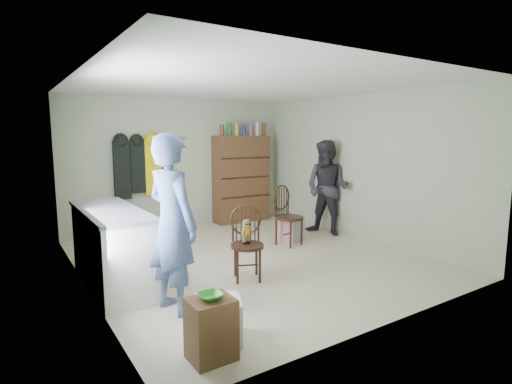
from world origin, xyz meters
TOP-DOWN VIEW (x-y plane):
  - ground_plane at (0.00, 0.00)m, footprint 5.00×5.00m
  - room_walls at (0.00, 0.53)m, footprint 5.00×5.00m
  - counter at (-1.95, 0.00)m, footprint 0.64×1.86m
  - stool at (-1.69, -2.11)m, footprint 0.36×0.31m
  - bowl at (-1.69, -2.11)m, footprint 0.20×0.20m
  - plastic_tub at (-1.50, -1.88)m, footprint 0.51×0.50m
  - chair_front at (-0.47, -0.69)m, footprint 0.55×0.55m
  - chair_far at (0.92, 0.31)m, footprint 0.53×0.53m
  - striped_bag at (1.11, 0.41)m, footprint 0.46×0.41m
  - person_left at (-1.59, -1.07)m, footprint 0.59×0.76m
  - person_right at (1.97, 0.47)m, footprint 0.90×1.01m
  - dresser at (1.25, 2.30)m, footprint 1.20×0.39m
  - coat_rack at (-0.83, 2.38)m, footprint 1.42×0.12m

SIDE VIEW (x-z plane):
  - ground_plane at x=0.00m, z-range 0.00..0.00m
  - plastic_tub at x=-1.50m, z-range 0.00..0.38m
  - striped_bag at x=1.11m, z-range 0.00..0.41m
  - stool at x=-1.69m, z-range 0.00..0.51m
  - counter at x=-1.95m, z-range 0.00..0.94m
  - chair_front at x=-0.47m, z-range 0.05..0.99m
  - chair_far at x=0.92m, z-range 0.04..1.03m
  - bowl at x=-1.69m, z-range 0.51..0.56m
  - person_right at x=1.97m, z-range 0.00..1.72m
  - dresser at x=1.25m, z-range -0.12..1.95m
  - person_left at x=-1.59m, z-range 0.00..1.83m
  - coat_rack at x=-0.83m, z-range 0.70..1.80m
  - room_walls at x=0.00m, z-range -0.92..4.08m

